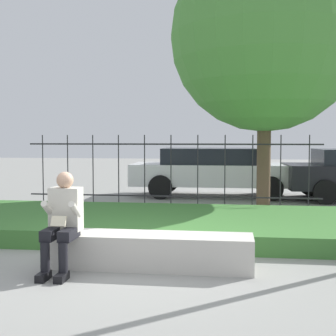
% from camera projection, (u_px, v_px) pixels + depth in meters
% --- Properties ---
extents(ground_plane, '(60.00, 60.00, 0.00)m').
position_uv_depth(ground_plane, '(127.00, 267.00, 5.99)').
color(ground_plane, gray).
extents(stone_bench, '(2.59, 0.55, 0.43)m').
position_uv_depth(stone_bench, '(150.00, 253.00, 5.94)').
color(stone_bench, beige).
rests_on(stone_bench, ground_plane).
extents(person_seated_reader, '(0.42, 0.73, 1.23)m').
position_uv_depth(person_seated_reader, '(63.00, 218.00, 5.74)').
color(person_seated_reader, black).
rests_on(person_seated_reader, ground_plane).
extents(grass_berm, '(8.58, 3.12, 0.29)m').
position_uv_depth(grass_berm, '(155.00, 224.00, 8.22)').
color(grass_berm, '#3D7533').
rests_on(grass_berm, ground_plane).
extents(iron_fence, '(6.58, 0.03, 1.71)m').
position_uv_depth(iron_fence, '(171.00, 172.00, 10.42)').
color(iron_fence, '#232326').
rests_on(iron_fence, ground_plane).
extents(car_parked_center, '(4.71, 1.90, 1.35)m').
position_uv_depth(car_parked_center, '(214.00, 170.00, 13.16)').
color(car_parked_center, silver).
rests_on(car_parked_center, ground_plane).
extents(tree_behind_fence, '(4.32, 4.32, 6.10)m').
position_uv_depth(tree_behind_fence, '(265.00, 37.00, 10.60)').
color(tree_behind_fence, brown).
rests_on(tree_behind_fence, ground_plane).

